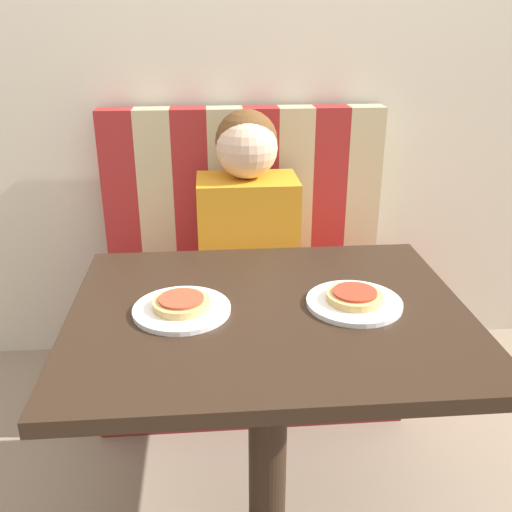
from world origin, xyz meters
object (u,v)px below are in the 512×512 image
object	(u,v)px
plate_right	(355,304)
pizza_left	(181,304)
person	(247,201)
plate_left	(182,310)
pizza_right	(355,297)

from	to	relation	value
plate_right	pizza_left	distance (m)	0.40
plate_right	pizza_left	bearing A→B (deg)	180.00
person	plate_left	size ratio (longest dim) A/B	2.74
pizza_left	plate_left	bearing A→B (deg)	180.00
plate_left	person	bearing A→B (deg)	74.50
plate_right	pizza_left	world-z (taller)	pizza_left
person	plate_right	bearing A→B (deg)	-74.50
person	plate_left	xyz separation A→B (m)	(-0.20, -0.73, -0.03)
person	pizza_right	size ratio (longest dim) A/B	4.67
person	pizza_left	size ratio (longest dim) A/B	4.67
pizza_left	pizza_right	world-z (taller)	same
person	pizza_left	distance (m)	0.76
person	pizza_right	world-z (taller)	person
plate_right	person	bearing A→B (deg)	105.50
pizza_right	person	bearing A→B (deg)	105.50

